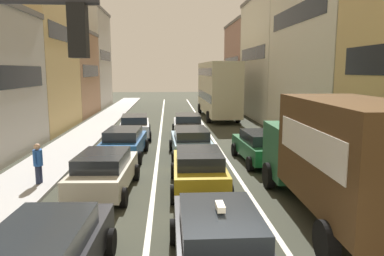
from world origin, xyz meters
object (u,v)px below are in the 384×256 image
at_px(sedan_left_lane_front, 45,256).
at_px(hatchback_centre_lane_third, 191,142).
at_px(coupe_centre_lane_fourth, 188,125).
at_px(sedan_centre_lane_second, 199,169).
at_px(removalist_box_truck, 338,154).
at_px(sedan_left_lane_third, 124,142).
at_px(sedan_right_lane_behind_truck, 261,146).
at_px(bus_mid_queue_primary, 218,87).
at_px(wagon_left_lane_second, 104,171).
at_px(sedan_left_lane_fourth, 135,126).
at_px(pedestrian_near_kerb, 38,162).
at_px(taxi_centre_lane_front, 219,240).

height_order(sedan_left_lane_front, hatchback_centre_lane_third, same).
distance_m(sedan_left_lane_front, coupe_centre_lane_fourth, 17.53).
bearing_deg(sedan_centre_lane_second, removalist_box_truck, -127.41).
bearing_deg(sedan_left_lane_third, sedan_right_lane_behind_truck, -99.25).
bearing_deg(hatchback_centre_lane_third, sedan_right_lane_behind_truck, -112.91).
bearing_deg(coupe_centre_lane_fourth, sedan_centre_lane_second, 179.65).
height_order(coupe_centre_lane_fourth, bus_mid_queue_primary, bus_mid_queue_primary).
height_order(wagon_left_lane_second, sedan_right_lane_behind_truck, same).
distance_m(sedan_centre_lane_second, coupe_centre_lane_fourth, 11.03).
height_order(wagon_left_lane_second, coupe_centre_lane_fourth, same).
distance_m(coupe_centre_lane_fourth, sedan_right_lane_behind_truck, 7.84).
distance_m(wagon_left_lane_second, sedan_left_lane_fourth, 10.87).
xyz_separation_m(sedan_centre_lane_second, hatchback_centre_lane_third, (0.03, 5.08, 0.00)).
xyz_separation_m(sedan_left_lane_front, sedan_left_lane_third, (0.17, 11.35, 0.00)).
xyz_separation_m(hatchback_centre_lane_third, bus_mid_queue_primary, (3.42, 15.30, 2.03)).
height_order(sedan_left_lane_fourth, bus_mid_queue_primary, bus_mid_queue_primary).
height_order(bus_mid_queue_primary, pedestrian_near_kerb, bus_mid_queue_primary).
relative_size(sedan_left_lane_front, sedan_left_lane_third, 1.00).
relative_size(taxi_centre_lane_front, hatchback_centre_lane_third, 0.99).
bearing_deg(removalist_box_truck, bus_mid_queue_primary, 2.22).
xyz_separation_m(coupe_centre_lane_fourth, pedestrian_near_kerb, (-6.14, -10.29, 0.15)).
relative_size(sedan_centre_lane_second, pedestrian_near_kerb, 2.61).
relative_size(sedan_left_lane_third, sedan_left_lane_fourth, 0.99).
bearing_deg(bus_mid_queue_primary, pedestrian_near_kerb, 153.33).
bearing_deg(sedan_right_lane_behind_truck, wagon_left_lane_second, 117.59).
xyz_separation_m(removalist_box_truck, coupe_centre_lane_fourth, (-3.55, 13.98, -1.18)).
relative_size(taxi_centre_lane_front, wagon_left_lane_second, 0.98).
distance_m(taxi_centre_lane_front, sedan_left_lane_fourth, 16.76).
distance_m(sedan_left_lane_fourth, pedestrian_near_kerb, 10.38).
relative_size(removalist_box_truck, sedan_left_lane_fourth, 1.76).
bearing_deg(sedan_left_lane_front, hatchback_centre_lane_third, -14.84).
height_order(sedan_left_lane_fourth, sedan_right_lane_behind_truck, same).
bearing_deg(sedan_left_lane_third, wagon_left_lane_second, -178.04).
bearing_deg(pedestrian_near_kerb, sedan_left_lane_third, 68.94).
xyz_separation_m(wagon_left_lane_second, coupe_centre_lane_fourth, (3.58, 11.13, 0.00)).
xyz_separation_m(taxi_centre_lane_front, hatchback_centre_lane_third, (0.09, 10.77, -0.00)).
distance_m(sedan_centre_lane_second, sedan_left_lane_fourth, 11.25).
bearing_deg(sedan_left_lane_third, bus_mid_queue_primary, -21.21).
distance_m(hatchback_centre_lane_third, sedan_right_lane_behind_truck, 3.49).
relative_size(wagon_left_lane_second, pedestrian_near_kerb, 2.64).
xyz_separation_m(removalist_box_truck, sedan_left_lane_fourth, (-7.01, 13.71, -1.18)).
distance_m(sedan_left_lane_fourth, bus_mid_queue_primary, 11.90).
bearing_deg(sedan_left_lane_front, coupe_centre_lane_fourth, -9.51).
xyz_separation_m(sedan_left_lane_fourth, sedan_right_lane_behind_truck, (6.55, -6.94, 0.00)).
distance_m(taxi_centre_lane_front, bus_mid_queue_primary, 26.38).
bearing_deg(pedestrian_near_kerb, bus_mid_queue_primary, 73.83).
xyz_separation_m(sedan_centre_lane_second, bus_mid_queue_primary, (3.45, 20.38, 2.03)).
relative_size(removalist_box_truck, wagon_left_lane_second, 1.77).
bearing_deg(wagon_left_lane_second, bus_mid_queue_primary, -15.43).
height_order(removalist_box_truck, sedan_left_lane_front, removalist_box_truck).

